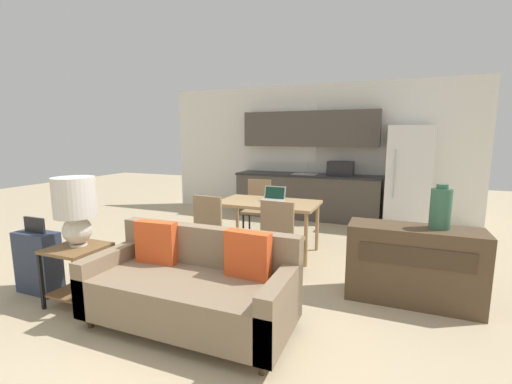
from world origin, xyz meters
TOP-DOWN VIEW (x-y plane):
  - ground_plane at (0.00, 0.00)m, footprint 20.00×20.00m
  - wall_back at (-0.01, 4.63)m, footprint 6.40×0.07m
  - kitchen_counter at (0.01, 4.33)m, footprint 2.89×0.65m
  - refrigerator at (1.87, 4.23)m, footprint 0.75×0.74m
  - dining_table at (-0.00, 1.98)m, footprint 1.40×0.81m
  - couch at (0.04, -0.05)m, footprint 1.80×0.80m
  - side_table at (-1.21, -0.15)m, footprint 0.49×0.49m
  - table_lamp at (-1.23, -0.11)m, footprint 0.39×0.39m
  - credenza at (1.85, 1.11)m, footprint 1.25×0.44m
  - vase at (2.05, 1.14)m, footprint 0.19×0.19m
  - dining_chair_near_right at (0.44, 1.21)m, footprint 0.45×0.45m
  - dining_chair_near_left at (-0.45, 1.21)m, footprint 0.45×0.45m
  - dining_chair_far_left at (-0.46, 2.73)m, footprint 0.46×0.46m
  - laptop at (0.03, 2.11)m, footprint 0.33×0.27m
  - suitcase at (-1.82, -0.13)m, footprint 0.48×0.22m

SIDE VIEW (x-z plane):
  - ground_plane at x=0.00m, z-range 0.00..0.00m
  - suitcase at x=-1.82m, z-range -0.07..0.74m
  - couch at x=0.04m, z-range -0.08..0.77m
  - credenza at x=1.85m, z-range 0.00..0.77m
  - side_table at x=-1.21m, z-range 0.10..0.68m
  - dining_chair_near_right at x=0.44m, z-range 0.04..0.97m
  - dining_chair_near_left at x=-0.45m, z-range 0.04..0.97m
  - dining_chair_far_left at x=-0.46m, z-range 0.04..0.97m
  - dining_table at x=0.00m, z-range 0.30..1.04m
  - laptop at x=0.03m, z-range 0.69..0.89m
  - kitchen_counter at x=0.01m, z-range -0.23..1.92m
  - refrigerator at x=1.87m, z-range 0.00..1.84m
  - vase at x=2.05m, z-range 0.76..1.19m
  - table_lamp at x=-1.23m, z-range 0.64..1.32m
  - wall_back at x=-0.01m, z-range 0.01..2.71m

